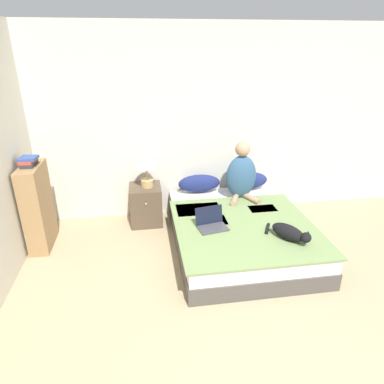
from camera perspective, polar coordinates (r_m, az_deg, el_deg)
wall_back at (r=4.75m, az=3.69°, el=11.25°), size 5.79×0.05×2.55m
bed at (r=4.21m, az=7.87°, el=-6.61°), size 1.58×1.98×0.38m
pillow_near at (r=4.75m, az=1.22°, el=1.47°), size 0.59×0.21×0.24m
pillow_far at (r=4.91m, az=9.17°, el=1.91°), size 0.59×0.21×0.24m
person_sitting at (r=4.54m, az=8.22°, el=2.91°), size 0.40×0.39×0.77m
cat_tabby at (r=3.76m, az=15.96°, el=-6.51°), size 0.37×0.54×0.17m
laptop_open at (r=3.86m, az=3.27°, el=-5.27°), size 0.36×0.31×0.22m
nightstand at (r=4.70m, az=-7.68°, el=-2.10°), size 0.42×0.46×0.53m
table_lamp at (r=4.48m, az=-7.65°, el=4.78°), size 0.29×0.29×0.47m
bookshelf at (r=4.43m, az=-24.33°, el=-2.28°), size 0.22×0.57×1.02m
book_stack_top at (r=4.23m, az=-25.63°, el=4.62°), size 0.20×0.24×0.11m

